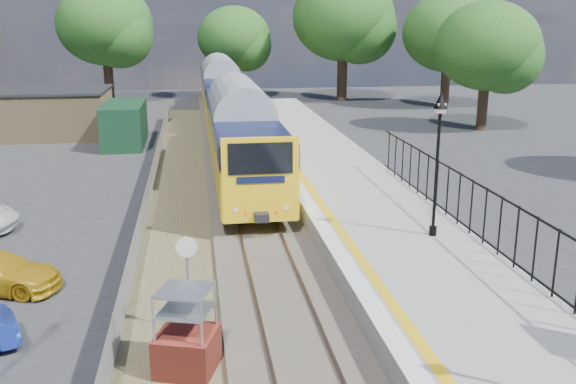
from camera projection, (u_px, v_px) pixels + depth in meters
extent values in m
plane|color=#2D2D30|center=(302.00, 369.00, 14.50)|extent=(120.00, 120.00, 0.00)
cube|color=#473F38|center=(258.00, 228.00, 24.02)|extent=(3.40, 80.00, 0.20)
cube|color=#4C472D|center=(178.00, 252.00, 21.72)|extent=(2.60, 70.00, 0.06)
cube|color=brown|center=(238.00, 225.00, 23.89)|extent=(0.07, 80.00, 0.14)
cube|color=brown|center=(277.00, 224.00, 24.09)|extent=(0.07, 80.00, 0.14)
cube|color=gray|center=(381.00, 230.00, 22.61)|extent=(5.00, 70.00, 0.90)
cube|color=silver|center=(319.00, 221.00, 22.17)|extent=(0.50, 70.00, 0.01)
cube|color=yellow|center=(333.00, 220.00, 22.24)|extent=(0.30, 70.00, 0.01)
cylinder|color=black|center=(433.00, 231.00, 20.70)|extent=(0.24, 0.24, 0.30)
cylinder|color=black|center=(436.00, 175.00, 20.21)|extent=(0.10, 0.10, 3.70)
cube|color=black|center=(440.00, 113.00, 19.70)|extent=(0.08, 0.08, 0.30)
cube|color=beige|center=(440.00, 108.00, 19.66)|extent=(0.26, 0.26, 0.30)
cone|color=black|center=(441.00, 100.00, 19.60)|extent=(0.44, 0.44, 0.50)
cube|color=black|center=(528.00, 213.00, 17.11)|extent=(0.05, 26.00, 0.05)
cube|color=#957F54|center=(46.00, 114.00, 42.97)|extent=(8.00, 6.00, 3.00)
cube|color=black|center=(44.00, 90.00, 42.56)|extent=(8.20, 6.20, 0.15)
cube|color=#163D25|center=(125.00, 124.00, 39.98)|extent=(2.40, 6.00, 2.60)
cylinder|color=#332319|center=(109.00, 82.00, 60.33)|extent=(0.88, 0.88, 3.85)
ellipsoid|color=#194D1A|center=(105.00, 24.00, 58.96)|extent=(8.80, 8.80, 7.48)
cylinder|color=#332319|center=(235.00, 82.00, 64.02)|extent=(0.72, 0.72, 3.15)
ellipsoid|color=#194D1A|center=(234.00, 38.00, 62.90)|extent=(7.20, 7.20, 6.12)
cylinder|color=#332319|center=(342.00, 79.00, 61.47)|extent=(0.96, 0.96, 4.20)
ellipsoid|color=#194D1A|center=(343.00, 17.00, 59.98)|extent=(9.60, 9.60, 8.16)
cylinder|color=#332319|center=(445.00, 87.00, 56.96)|extent=(0.80, 0.80, 3.50)
ellipsoid|color=#194D1A|center=(449.00, 32.00, 55.71)|extent=(8.00, 8.00, 6.80)
cylinder|color=#332319|center=(482.00, 108.00, 45.26)|extent=(0.72, 0.72, 3.15)
ellipsoid|color=#194D1A|center=(487.00, 46.00, 44.14)|extent=(7.20, 7.20, 6.12)
cube|color=yellow|center=(239.00, 142.00, 32.03)|extent=(2.80, 20.00, 1.90)
cube|color=#0F1539|center=(239.00, 116.00, 31.69)|extent=(2.82, 20.00, 0.90)
cube|color=black|center=(239.00, 116.00, 31.69)|extent=(2.82, 18.00, 0.70)
cube|color=black|center=(240.00, 165.00, 32.34)|extent=(2.00, 18.00, 0.45)
cube|color=yellow|center=(221.00, 95.00, 51.70)|extent=(2.80, 20.00, 1.90)
cube|color=#0F1539|center=(220.00, 79.00, 51.36)|extent=(2.82, 20.00, 0.90)
cube|color=black|center=(220.00, 79.00, 51.36)|extent=(2.82, 18.00, 0.70)
cube|color=black|center=(221.00, 110.00, 52.01)|extent=(2.00, 18.00, 0.45)
cube|color=black|center=(261.00, 159.00, 21.93)|extent=(2.24, 0.04, 1.10)
cube|color=maroon|center=(187.00, 352.00, 14.28)|extent=(1.58, 1.58, 0.96)
cylinder|color=#999EA3|center=(188.00, 291.00, 15.83)|extent=(0.06, 0.06, 2.33)
cylinder|color=silver|center=(186.00, 247.00, 15.47)|extent=(0.52, 0.07, 0.52)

